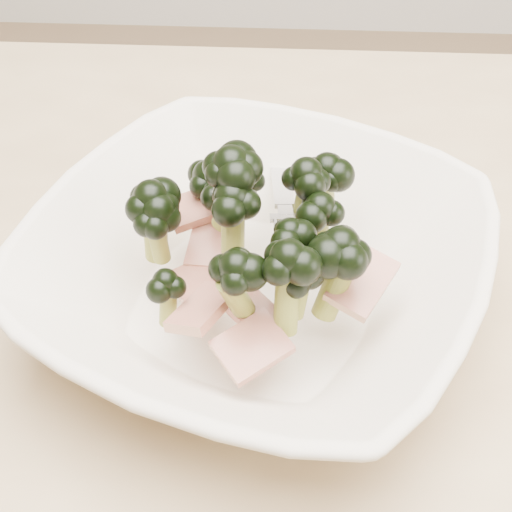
# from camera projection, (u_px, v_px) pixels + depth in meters

# --- Properties ---
(dining_table) EXTENTS (1.20, 0.80, 0.75)m
(dining_table) POSITION_uv_depth(u_px,v_px,m) (327.00, 394.00, 0.58)
(dining_table) COLOR tan
(dining_table) RESTS_ON ground
(broccoli_dish) EXTENTS (0.40, 0.40, 0.14)m
(broccoli_dish) POSITION_uv_depth(u_px,v_px,m) (256.00, 264.00, 0.49)
(broccoli_dish) COLOR beige
(broccoli_dish) RESTS_ON dining_table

